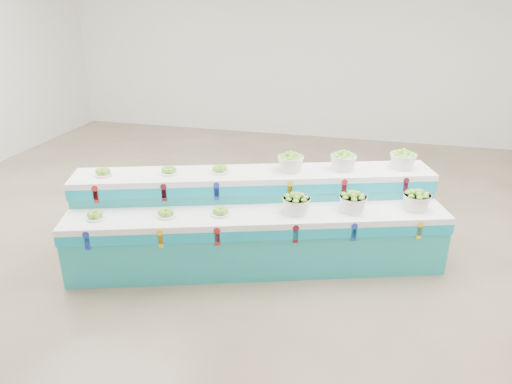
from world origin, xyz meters
TOP-DOWN VIEW (x-y plane):
  - ground at (0.00, 0.00)m, footprint 10.00×10.00m
  - back_wall at (0.00, 5.00)m, footprint 10.00×0.00m
  - display_stand at (0.65, -0.46)m, footprint 4.42×2.39m
  - plate_lower_left at (-0.95, -1.26)m, footprint 0.27×0.27m
  - plate_lower_mid at (-0.22, -1.02)m, footprint 0.27×0.27m
  - plate_lower_right at (0.34, -0.84)m, footprint 0.27×0.27m
  - basket_lower_left at (1.14, -0.57)m, footprint 0.39×0.39m
  - basket_lower_mid at (1.74, -0.38)m, footprint 0.39×0.39m
  - basket_lower_right at (2.43, -0.15)m, footprint 0.39×0.39m
  - plate_upper_left at (-1.11, -0.76)m, footprint 0.27×0.27m
  - plate_upper_mid at (-0.39, -0.52)m, footprint 0.27×0.27m
  - plate_upper_right at (0.17, -0.33)m, footprint 0.27×0.27m
  - basket_upper_left at (0.97, -0.07)m, footprint 0.39×0.39m
  - basket_upper_mid at (1.57, 0.13)m, footprint 0.39×0.39m
  - basket_upper_right at (2.27, 0.36)m, footprint 0.39×0.39m

SIDE VIEW (x-z plane):
  - ground at x=0.00m, z-range 0.00..0.00m
  - display_stand at x=0.65m, z-range 0.00..1.02m
  - plate_lower_left at x=-0.95m, z-range 0.72..0.81m
  - plate_lower_mid at x=-0.22m, z-range 0.72..0.81m
  - plate_lower_right at x=0.34m, z-range 0.72..0.81m
  - basket_lower_left at x=1.14m, z-range 0.72..0.95m
  - basket_lower_mid at x=1.74m, z-range 0.72..0.95m
  - basket_lower_right at x=2.43m, z-range 0.72..0.95m
  - plate_upper_left at x=-1.11m, z-range 1.02..1.11m
  - plate_upper_mid at x=-0.39m, z-range 1.02..1.11m
  - plate_upper_right at x=0.17m, z-range 1.02..1.11m
  - basket_upper_left at x=0.97m, z-range 1.02..1.25m
  - basket_upper_mid at x=1.57m, z-range 1.02..1.25m
  - basket_upper_right at x=2.27m, z-range 1.02..1.25m
  - back_wall at x=0.00m, z-range -3.00..7.00m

